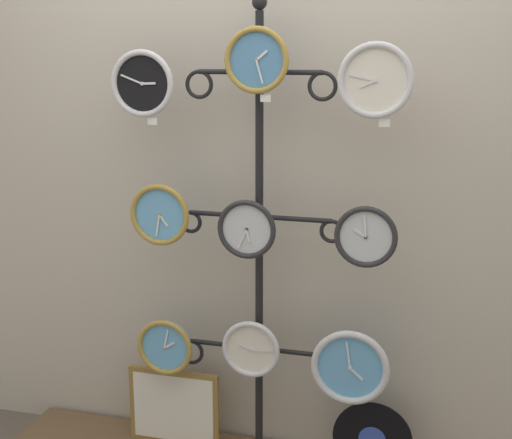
{
  "coord_description": "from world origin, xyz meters",
  "views": [
    {
      "loc": [
        0.72,
        -2.27,
        1.78
      ],
      "look_at": [
        0.0,
        0.36,
        1.12
      ],
      "focal_mm": 50.0,
      "sensor_mm": 36.0,
      "label": 1
    }
  ],
  "objects_px": {
    "clock_middle_right": "(366,237)",
    "clock_bottom_left": "(165,347)",
    "display_stand": "(259,345)",
    "clock_bottom_right": "(350,367)",
    "clock_middle_left": "(160,215)",
    "clock_middle_center": "(247,229)",
    "clock_top_center": "(257,60)",
    "clock_top_left": "(143,84)",
    "clock_bottom_center": "(251,349)",
    "clock_top_right": "(376,80)",
    "picture_frame": "(174,408)",
    "vinyl_record": "(372,439)"
  },
  "relations": [
    {
      "from": "vinyl_record",
      "to": "clock_middle_center",
      "type": "bearing_deg",
      "value": -173.76
    },
    {
      "from": "vinyl_record",
      "to": "picture_frame",
      "type": "relative_size",
      "value": 0.79
    },
    {
      "from": "clock_top_right",
      "to": "clock_middle_right",
      "type": "height_order",
      "value": "clock_top_right"
    },
    {
      "from": "clock_middle_left",
      "to": "clock_top_center",
      "type": "bearing_deg",
      "value": 2.92
    },
    {
      "from": "clock_top_center",
      "to": "clock_middle_right",
      "type": "bearing_deg",
      "value": -1.05
    },
    {
      "from": "clock_top_right",
      "to": "vinyl_record",
      "type": "relative_size",
      "value": 0.84
    },
    {
      "from": "vinyl_record",
      "to": "picture_frame",
      "type": "distance_m",
      "value": 0.87
    },
    {
      "from": "clock_bottom_right",
      "to": "clock_bottom_left",
      "type": "bearing_deg",
      "value": 178.96
    },
    {
      "from": "clock_middle_center",
      "to": "vinyl_record",
      "type": "relative_size",
      "value": 0.73
    },
    {
      "from": "clock_top_center",
      "to": "clock_top_right",
      "type": "distance_m",
      "value": 0.45
    },
    {
      "from": "clock_middle_right",
      "to": "clock_bottom_left",
      "type": "height_order",
      "value": "clock_middle_right"
    },
    {
      "from": "clock_top_left",
      "to": "clock_bottom_right",
      "type": "bearing_deg",
      "value": -1.12
    },
    {
      "from": "clock_top_left",
      "to": "picture_frame",
      "type": "distance_m",
      "value": 1.41
    },
    {
      "from": "vinyl_record",
      "to": "clock_top_center",
      "type": "bearing_deg",
      "value": -174.54
    },
    {
      "from": "clock_top_center",
      "to": "clock_bottom_left",
      "type": "distance_m",
      "value": 1.25
    },
    {
      "from": "clock_top_right",
      "to": "vinyl_record",
      "type": "xyz_separation_m",
      "value": [
        0.04,
        0.06,
        -1.44
      ]
    },
    {
      "from": "display_stand",
      "to": "clock_bottom_left",
      "type": "relative_size",
      "value": 8.02
    },
    {
      "from": "clock_middle_left",
      "to": "clock_middle_center",
      "type": "distance_m",
      "value": 0.36
    },
    {
      "from": "clock_middle_left",
      "to": "clock_bottom_left",
      "type": "xyz_separation_m",
      "value": [
        -0.0,
        0.01,
        -0.58
      ]
    },
    {
      "from": "clock_middle_center",
      "to": "vinyl_record",
      "type": "bearing_deg",
      "value": 6.24
    },
    {
      "from": "display_stand",
      "to": "clock_bottom_right",
      "type": "distance_m",
      "value": 0.41
    },
    {
      "from": "clock_middle_left",
      "to": "clock_middle_right",
      "type": "distance_m",
      "value": 0.83
    },
    {
      "from": "display_stand",
      "to": "clock_top_right",
      "type": "bearing_deg",
      "value": -11.99
    },
    {
      "from": "clock_bottom_right",
      "to": "clock_middle_center",
      "type": "bearing_deg",
      "value": 178.23
    },
    {
      "from": "display_stand",
      "to": "clock_top_center",
      "type": "relative_size",
      "value": 7.95
    },
    {
      "from": "display_stand",
      "to": "clock_top_left",
      "type": "xyz_separation_m",
      "value": [
        -0.45,
        -0.08,
        1.08
      ]
    },
    {
      "from": "clock_top_center",
      "to": "clock_middle_center",
      "type": "xyz_separation_m",
      "value": [
        -0.04,
        -0.01,
        -0.65
      ]
    },
    {
      "from": "clock_middle_left",
      "to": "clock_bottom_center",
      "type": "bearing_deg",
      "value": 3.08
    },
    {
      "from": "clock_top_left",
      "to": "clock_top_center",
      "type": "xyz_separation_m",
      "value": [
        0.46,
        0.01,
        0.09
      ]
    },
    {
      "from": "display_stand",
      "to": "clock_top_center",
      "type": "height_order",
      "value": "display_stand"
    },
    {
      "from": "clock_top_right",
      "to": "vinyl_record",
      "type": "bearing_deg",
      "value": 61.11
    },
    {
      "from": "clock_top_center",
      "to": "picture_frame",
      "type": "relative_size",
      "value": 0.6
    },
    {
      "from": "vinyl_record",
      "to": "clock_bottom_center",
      "type": "bearing_deg",
      "value": -174.77
    },
    {
      "from": "clock_top_left",
      "to": "clock_top_center",
      "type": "relative_size",
      "value": 1.06
    },
    {
      "from": "clock_bottom_center",
      "to": "vinyl_record",
      "type": "relative_size",
      "value": 0.75
    },
    {
      "from": "clock_bottom_left",
      "to": "clock_bottom_center",
      "type": "relative_size",
      "value": 1.01
    },
    {
      "from": "clock_top_center",
      "to": "clock_middle_left",
      "type": "bearing_deg",
      "value": -177.08
    },
    {
      "from": "clock_middle_center",
      "to": "clock_bottom_center",
      "type": "height_order",
      "value": "clock_middle_center"
    },
    {
      "from": "clock_middle_left",
      "to": "clock_middle_center",
      "type": "bearing_deg",
      "value": 1.54
    },
    {
      "from": "clock_middle_center",
      "to": "clock_bottom_left",
      "type": "xyz_separation_m",
      "value": [
        -0.36,
        0.0,
        -0.54
      ]
    },
    {
      "from": "clock_top_right",
      "to": "picture_frame",
      "type": "distance_m",
      "value": 1.66
    },
    {
      "from": "clock_top_center",
      "to": "clock_bottom_right",
      "type": "bearing_deg",
      "value": -3.51
    },
    {
      "from": "clock_middle_center",
      "to": "clock_bottom_right",
      "type": "distance_m",
      "value": 0.68
    },
    {
      "from": "clock_top_center",
      "to": "clock_middle_left",
      "type": "height_order",
      "value": "clock_top_center"
    },
    {
      "from": "clock_middle_center",
      "to": "clock_middle_right",
      "type": "xyz_separation_m",
      "value": [
        0.46,
        0.0,
        0.0
      ]
    },
    {
      "from": "clock_top_right",
      "to": "clock_middle_left",
      "type": "distance_m",
      "value": 1.0
    },
    {
      "from": "clock_bottom_left",
      "to": "vinyl_record",
      "type": "relative_size",
      "value": 0.76
    },
    {
      "from": "clock_middle_left",
      "to": "display_stand",
      "type": "bearing_deg",
      "value": 14.2
    },
    {
      "from": "clock_middle_left",
      "to": "clock_middle_center",
      "type": "relative_size",
      "value": 1.07
    },
    {
      "from": "clock_bottom_left",
      "to": "clock_bottom_right",
      "type": "relative_size",
      "value": 0.79
    }
  ]
}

